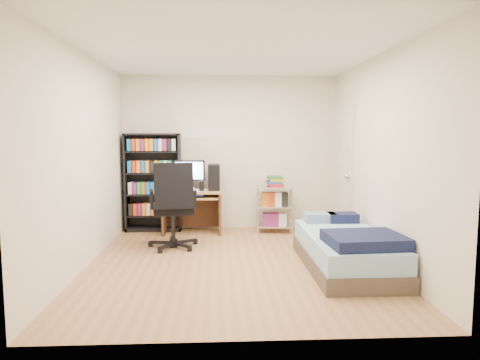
{
  "coord_description": "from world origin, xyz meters",
  "views": [
    {
      "loc": [
        -0.19,
        -5.06,
        1.54
      ],
      "look_at": [
        0.08,
        0.4,
        0.97
      ],
      "focal_mm": 32.0,
      "sensor_mm": 36.0,
      "label": 1
    }
  ],
  "objects": [
    {
      "name": "room",
      "position": [
        0.0,
        0.0,
        1.25
      ],
      "size": [
        3.58,
        4.08,
        2.58
      ],
      "color": "#A67853",
      "rests_on": "ground"
    },
    {
      "name": "media_shelf",
      "position": [
        -1.25,
        1.84,
        0.81
      ],
      "size": [
        0.88,
        0.29,
        1.64
      ],
      "color": "black",
      "rests_on": "room"
    },
    {
      "name": "wire_cart",
      "position": [
        0.7,
        1.64,
        0.59
      ],
      "size": [
        0.59,
        0.44,
        0.9
      ],
      "rotation": [
        0.0,
        0.0,
        -0.08
      ],
      "color": "silver",
      "rests_on": "room"
    },
    {
      "name": "door",
      "position": [
        1.72,
        1.35,
        1.0
      ],
      "size": [
        0.12,
        0.8,
        2.0
      ],
      "color": "silver",
      "rests_on": "room"
    },
    {
      "name": "computer_desk",
      "position": [
        -0.52,
        1.67,
        0.62
      ],
      "size": [
        0.91,
        0.53,
        1.15
      ],
      "color": "tan",
      "rests_on": "room"
    },
    {
      "name": "bed",
      "position": [
        1.28,
        -0.29,
        0.23
      ],
      "size": [
        0.91,
        1.81,
        0.52
      ],
      "color": "#4E443A",
      "rests_on": "room"
    },
    {
      "name": "office_chair",
      "position": [
        -0.81,
        0.71,
        0.38
      ],
      "size": [
        0.81,
        0.81,
        1.19
      ],
      "rotation": [
        0.0,
        0.0,
        0.17
      ],
      "color": "black",
      "rests_on": "room"
    }
  ]
}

